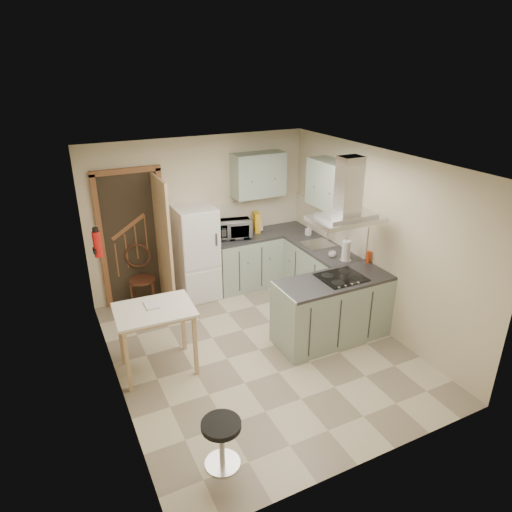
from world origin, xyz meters
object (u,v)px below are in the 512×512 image
peninsula (333,309)px  extractor_hood (346,219)px  bentwood_chair (142,280)px  fridge (197,253)px  drop_leaf_table (157,339)px  microwave (235,229)px  stool (222,443)px

peninsula → extractor_hood: bearing=0.0°
bentwood_chair → fridge: bearing=13.2°
extractor_hood → drop_leaf_table: extractor_hood is taller
fridge → microwave: fridge is taller
extractor_hood → stool: extractor_hood is taller
peninsula → microwave: microwave is taller
bentwood_chair → peninsula: bearing=-27.0°
drop_leaf_table → microwave: (1.76, 1.61, 0.61)m
stool → fridge: bearing=74.0°
bentwood_chair → microwave: microwave is taller
extractor_hood → microwave: bearing=108.4°
extractor_hood → peninsula: bearing=180.0°
fridge → microwave: (0.66, 0.00, 0.29)m
extractor_hood → fridge: bearing=123.8°
extractor_hood → drop_leaf_table: bearing=171.3°
peninsula → microwave: size_ratio=3.02×
fridge → peninsula: (1.22, -1.98, -0.30)m
fridge → extractor_hood: bearing=-56.2°
bentwood_chair → microwave: size_ratio=1.74×
drop_leaf_table → microwave: microwave is taller
fridge → bentwood_chair: fridge is taller
drop_leaf_table → stool: (0.14, -1.70, -0.18)m
peninsula → extractor_hood: size_ratio=1.72×
peninsula → bentwood_chair: peninsula is taller
drop_leaf_table → stool: size_ratio=1.81×
microwave → peninsula: bearing=-61.6°
microwave → extractor_hood: bearing=-59.0°
stool → microwave: microwave is taller
fridge → microwave: bearing=0.4°
fridge → stool: fridge is taller
drop_leaf_table → bentwood_chair: size_ratio=1.02×
stool → extractor_hood: bearing=30.3°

